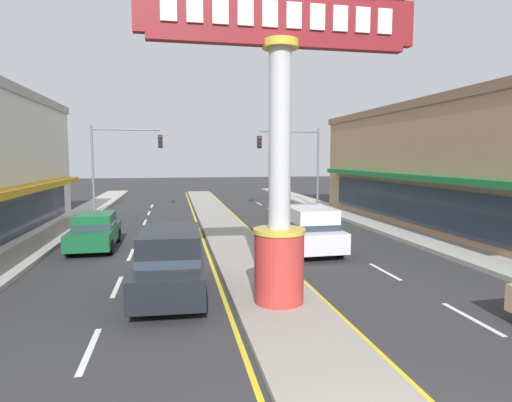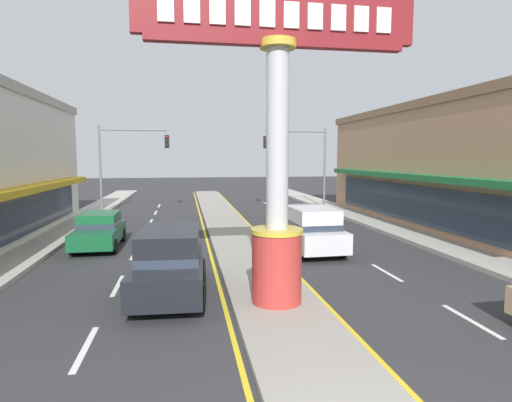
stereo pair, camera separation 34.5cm
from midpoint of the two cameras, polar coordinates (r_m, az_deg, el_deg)
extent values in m
cube|color=gray|center=(22.61, -4.48, -4.05)|extent=(2.38, 52.00, 0.14)
cube|color=#ADA89E|center=(21.47, -28.27, -5.24)|extent=(2.25, 60.00, 0.18)
cube|color=#ADA89E|center=(23.48, 18.34, -3.92)|extent=(2.25, 60.00, 0.18)
cube|color=silver|center=(9.97, -22.54, -18.09)|extent=(0.14, 2.20, 0.01)
cube|color=silver|center=(14.04, -18.94, -10.87)|extent=(0.14, 2.20, 0.01)
cube|color=silver|center=(18.27, -17.06, -6.92)|extent=(0.14, 2.20, 0.01)
cube|color=silver|center=(22.57, -15.91, -4.46)|extent=(0.14, 2.20, 0.01)
cube|color=silver|center=(26.89, -15.14, -2.78)|extent=(0.14, 2.20, 0.01)
cube|color=silver|center=(31.24, -14.58, -1.58)|extent=(0.14, 2.20, 0.01)
cube|color=silver|center=(35.60, -14.16, -0.66)|extent=(0.14, 2.20, 0.01)
cube|color=silver|center=(12.04, 26.33, -14.02)|extent=(0.14, 2.20, 0.01)
cube|color=silver|center=(15.58, 16.36, -9.12)|extent=(0.14, 2.20, 0.01)
cube|color=silver|center=(19.48, 10.37, -5.96)|extent=(0.14, 2.20, 0.01)
cube|color=silver|center=(23.55, 6.46, -3.83)|extent=(0.14, 2.20, 0.01)
cube|color=silver|center=(27.73, 3.72, -2.33)|extent=(0.14, 2.20, 0.01)
cube|color=silver|center=(31.96, 1.71, -1.22)|extent=(0.14, 2.20, 0.01)
cube|color=silver|center=(36.24, 0.17, -0.37)|extent=(0.14, 2.20, 0.01)
cube|color=yellow|center=(22.51, -7.96, -4.31)|extent=(0.12, 52.00, 0.01)
cube|color=yellow|center=(22.82, -1.05, -4.11)|extent=(0.12, 52.00, 0.01)
cylinder|color=#B7332D|center=(11.35, 2.25, -8.97)|extent=(1.32, 1.32, 1.86)
cylinder|color=gold|center=(11.13, 2.27, -4.03)|extent=(1.38, 1.38, 0.12)
cylinder|color=#B7B7BC|center=(10.97, 2.32, 8.39)|extent=(0.58, 0.58, 4.91)
cylinder|color=gold|center=(11.32, 2.38, 20.39)|extent=(0.93, 0.93, 0.20)
cube|color=maroon|center=(11.51, 2.39, 23.64)|extent=(7.17, 0.24, 1.15)
cube|color=maroon|center=(11.33, 2.38, 20.49)|extent=(6.60, 0.29, 0.16)
cube|color=white|center=(11.08, -12.70, 24.21)|extent=(0.39, 0.06, 0.63)
cube|color=white|center=(11.09, -9.25, 24.26)|extent=(0.39, 0.06, 0.63)
cube|color=white|center=(11.13, -5.81, 24.24)|extent=(0.39, 0.06, 0.63)
cube|color=white|center=(11.20, -2.40, 24.14)|extent=(0.39, 0.06, 0.63)
cube|color=white|center=(11.31, 0.94, 23.97)|extent=(0.39, 0.06, 0.63)
cube|color=white|center=(11.44, 4.20, 23.74)|extent=(0.39, 0.06, 0.63)
cube|color=white|center=(11.61, 7.37, 23.44)|extent=(0.39, 0.06, 0.63)
cube|color=white|center=(11.80, 10.42, 23.09)|extent=(0.39, 0.06, 0.63)
cube|color=white|center=(12.03, 13.35, 22.70)|extent=(0.39, 0.06, 0.63)
cube|color=white|center=(12.28, 16.15, 22.28)|extent=(0.39, 0.06, 0.63)
cube|color=gold|center=(20.43, -29.72, 1.27)|extent=(0.90, 18.32, 0.30)
cube|color=#283342|center=(20.67, -30.64, -1.81)|extent=(0.08, 17.67, 2.00)
cube|color=tan|center=(26.53, 28.92, 3.67)|extent=(9.55, 24.13, 6.55)
cube|color=#89674C|center=(26.67, 29.31, 11.20)|extent=(9.74, 24.61, 0.45)
cube|color=#1E7038|center=(23.53, 19.08, 3.16)|extent=(0.90, 20.51, 0.30)
cube|color=#283342|center=(23.85, 19.81, -0.40)|extent=(0.08, 19.79, 2.00)
cylinder|color=slate|center=(31.48, -21.47, 3.91)|extent=(0.16, 0.16, 6.20)
cylinder|color=slate|center=(31.19, -17.44, 9.19)|extent=(4.62, 0.12, 0.12)
cube|color=black|center=(30.83, -13.12, 7.84)|extent=(0.32, 0.24, 0.92)
sphere|color=red|center=(30.70, -13.14, 8.41)|extent=(0.17, 0.17, 0.17)
sphere|color=black|center=(30.69, -13.13, 7.85)|extent=(0.17, 0.17, 0.17)
sphere|color=black|center=(30.68, -13.11, 7.29)|extent=(0.17, 0.17, 0.17)
cylinder|color=slate|center=(32.76, 8.06, 4.33)|extent=(0.16, 0.16, 6.20)
cylinder|color=slate|center=(32.12, 4.18, 9.34)|extent=(4.62, 0.12, 0.12)
cube|color=black|center=(31.40, 0.14, 7.95)|extent=(0.32, 0.24, 0.92)
sphere|color=red|center=(31.27, 0.19, 8.51)|extent=(0.17, 0.17, 0.17)
sphere|color=black|center=(31.26, 0.19, 7.96)|extent=(0.17, 0.17, 0.17)
sphere|color=black|center=(31.25, 0.19, 7.41)|extent=(0.17, 0.17, 0.17)
cube|color=black|center=(12.56, -12.23, -9.37)|extent=(2.11, 4.68, 0.80)
cube|color=black|center=(12.55, -12.26, -5.63)|extent=(1.80, 2.92, 0.80)
cube|color=#283342|center=(12.61, -12.23, -6.87)|extent=(1.84, 2.95, 0.24)
cylinder|color=black|center=(11.27, -8.12, -13.00)|extent=(0.25, 0.69, 0.68)
cylinder|color=black|center=(11.40, -17.17, -12.99)|extent=(0.25, 0.69, 0.68)
cylinder|color=black|center=(14.00, -8.20, -9.22)|extent=(0.25, 0.69, 0.68)
cylinder|color=black|center=(14.11, -15.41, -9.26)|extent=(0.25, 0.69, 0.68)
cube|color=silver|center=(18.15, 6.36, -4.53)|extent=(2.00, 4.64, 0.80)
cube|color=silver|center=(17.85, 6.58, -2.11)|extent=(1.73, 2.89, 0.80)
cube|color=#283342|center=(17.90, 6.57, -3.00)|extent=(1.77, 2.92, 0.24)
cylinder|color=black|center=(19.32, 2.52, -4.95)|extent=(0.23, 0.68, 0.68)
cylinder|color=black|center=(19.83, 7.43, -4.71)|extent=(0.23, 0.68, 0.68)
cylinder|color=black|center=(16.63, 5.05, -6.75)|extent=(0.23, 0.68, 0.68)
cylinder|color=black|center=(17.22, 10.64, -6.39)|extent=(0.23, 0.68, 0.68)
cube|color=#14562D|center=(19.87, -21.41, -4.29)|extent=(1.80, 4.32, 0.66)
cube|color=#14562D|center=(19.94, -21.40, -2.42)|extent=(1.57, 2.16, 0.60)
cube|color=#283342|center=(19.96, -21.38, -2.93)|extent=(1.60, 2.19, 0.24)
cylinder|color=black|center=(18.50, -19.60, -5.87)|extent=(0.23, 0.62, 0.62)
cylinder|color=black|center=(18.80, -24.51, -5.88)|extent=(0.23, 0.62, 0.62)
cylinder|color=black|center=(21.10, -18.60, -4.41)|extent=(0.23, 0.62, 0.62)
cylinder|color=black|center=(21.36, -22.93, -4.45)|extent=(0.23, 0.62, 0.62)
camera|label=1|loc=(0.17, -90.74, -0.08)|focal=29.61mm
camera|label=2|loc=(0.17, 89.26, 0.08)|focal=29.61mm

